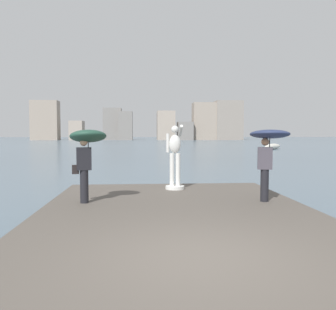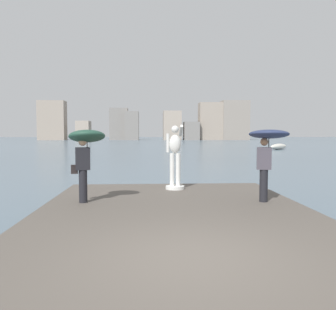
{
  "view_description": "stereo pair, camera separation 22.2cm",
  "coord_description": "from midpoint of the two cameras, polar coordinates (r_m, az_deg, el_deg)",
  "views": [
    {
      "loc": [
        -0.87,
        -5.27,
        2.24
      ],
      "look_at": [
        0.0,
        6.45,
        1.55
      ],
      "focal_mm": 38.72,
      "sensor_mm": 36.0,
      "label": 1
    },
    {
      "loc": [
        -0.65,
        -5.28,
        2.24
      ],
      "look_at": [
        0.0,
        6.45,
        1.55
      ],
      "focal_mm": 38.72,
      "sensor_mm": 36.0,
      "label": 2
    }
  ],
  "objects": [
    {
      "name": "ground_plane",
      "position": [
        45.34,
        -2.22,
        0.54
      ],
      "size": [
        400.0,
        400.0,
        0.0
      ],
      "primitive_type": "plane",
      "color": "slate"
    },
    {
      "name": "pier",
      "position": [
        8.05,
        2.41,
        -11.33
      ],
      "size": [
        6.72,
        10.95,
        0.4
      ],
      "primitive_type": "cube",
      "color": "#564F47",
      "rests_on": "ground"
    },
    {
      "name": "statue_white_figure",
      "position": [
        12.01,
        1.64,
        -0.75
      ],
      "size": [
        0.63,
        0.88,
        2.14
      ],
      "color": "white",
      "rests_on": "pier"
    },
    {
      "name": "onlooker_left",
      "position": [
        9.88,
        -12.2,
        1.53
      ],
      "size": [
        1.15,
        1.18,
        2.01
      ],
      "color": "black",
      "rests_on": "pier"
    },
    {
      "name": "onlooker_right",
      "position": [
        10.13,
        16.0,
        1.68
      ],
      "size": [
        1.32,
        1.33,
        1.99
      ],
      "color": "black",
      "rests_on": "pier"
    },
    {
      "name": "boat_near",
      "position": [
        54.07,
        17.12,
        1.28
      ],
      "size": [
        4.32,
        4.76,
        0.81
      ],
      "color": "silver",
      "rests_on": "ground"
    },
    {
      "name": "distant_skyline",
      "position": [
        129.56,
        -0.33,
        5.06
      ],
      "size": [
        74.11,
        10.5,
        13.95
      ],
      "color": "gray",
      "rests_on": "ground"
    }
  ]
}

